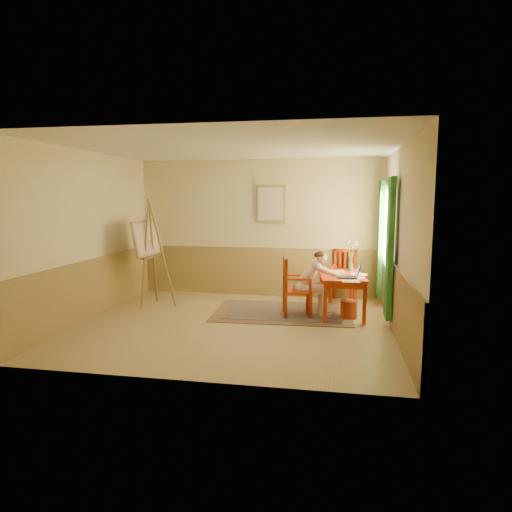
% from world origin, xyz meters
% --- Properties ---
extents(room, '(5.04, 4.54, 2.84)m').
position_xyz_m(room, '(0.00, 0.00, 1.40)').
color(room, tan).
rests_on(room, ground).
extents(wainscot, '(5.00, 4.50, 1.00)m').
position_xyz_m(wainscot, '(0.00, 0.80, 0.50)').
color(wainscot, '#A78646').
rests_on(wainscot, room).
extents(window, '(0.12, 2.01, 2.20)m').
position_xyz_m(window, '(2.42, 1.10, 1.35)').
color(window, white).
rests_on(window, room).
extents(wall_portrait, '(0.60, 0.05, 0.76)m').
position_xyz_m(wall_portrait, '(0.25, 2.20, 1.90)').
color(wall_portrait, '#978050').
rests_on(wall_portrait, room).
extents(rug, '(2.46, 1.70, 0.02)m').
position_xyz_m(rug, '(0.67, 0.89, 0.01)').
color(rug, '#8C7251').
rests_on(rug, room).
extents(table, '(0.82, 1.26, 0.72)m').
position_xyz_m(table, '(1.69, 0.88, 0.63)').
color(table, red).
rests_on(table, room).
extents(chair_left, '(0.54, 0.53, 1.02)m').
position_xyz_m(chair_left, '(0.89, 0.68, 0.51)').
color(chair_left, red).
rests_on(chair_left, room).
extents(chair_back, '(0.53, 0.55, 1.02)m').
position_xyz_m(chair_back, '(1.74, 1.98, 0.51)').
color(chair_back, red).
rests_on(chair_back, room).
extents(figure, '(0.87, 0.45, 1.14)m').
position_xyz_m(figure, '(1.20, 0.74, 0.63)').
color(figure, beige).
rests_on(figure, room).
extents(laptop, '(0.40, 0.25, 0.24)m').
position_xyz_m(laptop, '(1.82, 0.59, 0.77)').
color(laptop, '#1E2338').
rests_on(laptop, table).
extents(papers, '(0.69, 1.15, 0.00)m').
position_xyz_m(papers, '(1.83, 0.74, 0.72)').
color(papers, white).
rests_on(papers, table).
extents(vase, '(0.21, 0.28, 0.56)m').
position_xyz_m(vase, '(1.84, 1.29, 0.98)').
color(vase, '#3F724C').
rests_on(vase, table).
extents(wastebasket, '(0.35, 0.35, 0.30)m').
position_xyz_m(wastebasket, '(1.82, 0.72, 0.15)').
color(wastebasket, '#B6451D').
rests_on(wastebasket, room).
extents(easel, '(0.69, 0.90, 2.02)m').
position_xyz_m(easel, '(-1.89, 1.00, 1.19)').
color(easel, olive).
rests_on(easel, room).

